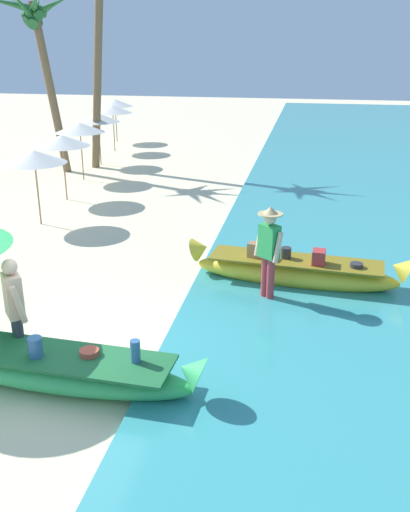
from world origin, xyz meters
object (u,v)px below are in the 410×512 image
(person_vendor_hatted, at_px, (269,248))
(boat_yellow_midground, at_px, (295,271))
(person_tourist_customer, at_px, (15,307))
(palm_tree_tall_inland, at_px, (37,27))
(boat_green_foreground, at_px, (52,368))

(person_vendor_hatted, bearing_deg, boat_yellow_midground, 59.48)
(boat_yellow_midground, relative_size, person_tourist_customer, 2.55)
(person_vendor_hatted, relative_size, person_tourist_customer, 1.08)
(boat_yellow_midground, height_order, person_tourist_customer, person_tourist_customer)
(boat_yellow_midground, xyz_separation_m, palm_tree_tall_inland, (-9.12, 8.83, 4.52))
(boat_yellow_midground, height_order, person_vendor_hatted, person_vendor_hatted)
(boat_yellow_midground, bearing_deg, boat_green_foreground, -127.80)
(boat_yellow_midground, height_order, palm_tree_tall_inland, palm_tree_tall_inland)
(boat_green_foreground, bearing_deg, person_tourist_customer, 148.01)
(boat_yellow_midground, bearing_deg, palm_tree_tall_inland, 135.92)
(boat_green_foreground, distance_m, person_vendor_hatted, 4.28)
(boat_green_foreground, relative_size, person_vendor_hatted, 2.44)
(person_tourist_customer, bearing_deg, palm_tree_tall_inland, 112.99)
(boat_yellow_midground, distance_m, person_vendor_hatted, 1.17)
(boat_green_foreground, height_order, person_tourist_customer, person_tourist_customer)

